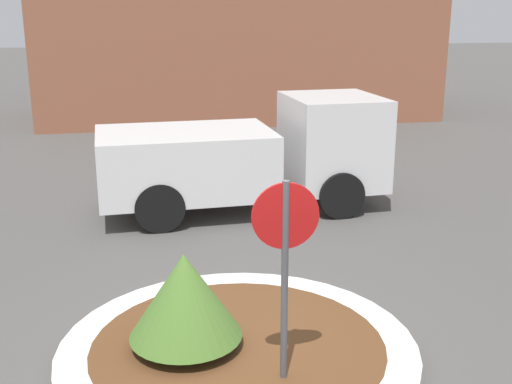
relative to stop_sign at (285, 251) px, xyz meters
The scene contains 6 objects.
ground_plane 1.73m from the stop_sign, 116.29° to the left, with size 120.00×120.00×0.00m, color #514F4C.
traffic_island 1.65m from the stop_sign, 116.29° to the left, with size 3.98×3.98×0.18m.
stop_sign is the anchor object (origin of this frame).
island_shrub 1.43m from the stop_sign, 139.61° to the left, with size 1.24×1.24×1.08m.
utility_truck 6.26m from the stop_sign, 83.73° to the left, with size 5.48×2.44×2.13m.
storefront_building 17.96m from the stop_sign, 83.34° to the left, with size 13.42×6.07×6.99m.
Camera 1 is at (-0.90, -6.30, 3.78)m, focal length 45.00 mm.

